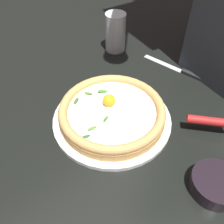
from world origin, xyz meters
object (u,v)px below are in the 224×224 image
Objects in this scene: drinking_glass at (115,35)px; side_bowl at (215,184)px; pizza_cutter at (217,122)px; pizza at (112,112)px; table_knife at (182,71)px.

side_bowl is at bearing 163.68° from drinking_glass.
pizza_cutter reaches higher than side_bowl.
drinking_glass is at bearing -38.53° from pizza.
pizza is 0.36m from drinking_glass.
side_bowl is at bearing 127.46° from pizza_cutter.
pizza_cutter is 0.47m from drinking_glass.
pizza_cutter is at bearing 175.47° from drinking_glass.
pizza is at bearing 11.11° from side_bowl.
pizza is 2.67× the size of side_bowl.
pizza_cutter is 0.26m from table_knife.
pizza is 2.20× the size of pizza_cutter.
side_bowl is 0.16m from pizza_cutter.
pizza reaches higher than side_bowl.
pizza is 1.26× the size of table_knife.
pizza_cutter is (-0.19, -0.18, 0.01)m from pizza.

